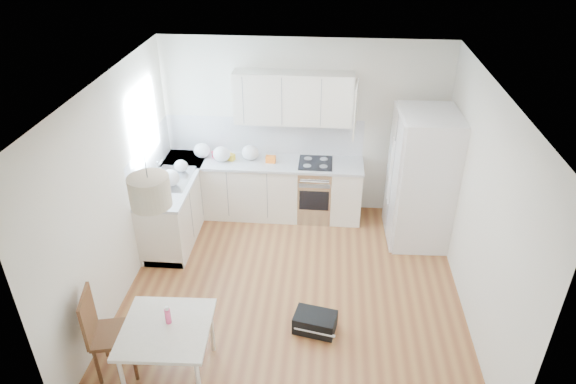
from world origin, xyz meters
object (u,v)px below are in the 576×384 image
object	(u,v)px
refrigerator	(422,179)
dining_table	(167,333)
dining_chair	(114,332)
gym_bag	(315,322)

from	to	relation	value
refrigerator	dining_table	xyz separation A→B (m)	(-2.86, -2.81, -0.35)
dining_chair	gym_bag	xyz separation A→B (m)	(2.04, 0.73, -0.40)
refrigerator	gym_bag	distance (m)	2.61
dining_table	gym_bag	xyz separation A→B (m)	(1.46, 0.79, -0.51)
refrigerator	dining_chair	world-z (taller)	refrigerator
gym_bag	dining_table	bearing A→B (deg)	-140.17
dining_table	dining_chair	xyz separation A→B (m)	(-0.58, 0.06, -0.10)
dining_table	gym_bag	bearing A→B (deg)	25.84
dining_table	gym_bag	world-z (taller)	dining_table
dining_table	gym_bag	size ratio (longest dim) A/B	1.92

